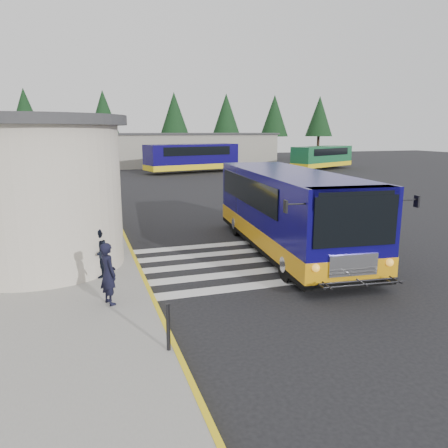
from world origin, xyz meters
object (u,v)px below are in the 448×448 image
object	(u,v)px
pedestrian_a	(108,274)
far_bus_b	(322,156)
pedestrian_b	(98,253)
transit_bus	(288,214)
bollard	(168,327)
far_bus_a	(192,157)

from	to	relation	value
pedestrian_a	far_bus_b	size ratio (longest dim) A/B	0.17
pedestrian_b	far_bus_b	size ratio (longest dim) A/B	0.16
transit_bus	bollard	distance (m)	8.76
pedestrian_a	pedestrian_b	bearing A→B (deg)	-17.70
transit_bus	far_bus_a	size ratio (longest dim) A/B	1.02
pedestrian_b	far_bus_b	xyz separation A→B (m)	(27.03, 32.68, 0.61)
pedestrian_b	bollard	size ratio (longest dim) A/B	1.51
transit_bus	pedestrian_b	xyz separation A→B (m)	(-6.96, -1.35, -0.54)
transit_bus	far_bus_a	bearing A→B (deg)	87.71
pedestrian_b	far_bus_a	size ratio (longest dim) A/B	0.14
pedestrian_b	bollard	world-z (taller)	pedestrian_b
pedestrian_b	far_bus_a	world-z (taller)	far_bus_a
pedestrian_b	bollard	distance (m)	5.25
bollard	transit_bus	bearing A→B (deg)	47.95
transit_bus	bollard	size ratio (longest dim) A/B	11.01
pedestrian_a	pedestrian_b	distance (m)	2.28
far_bus_b	bollard	bearing A→B (deg)	120.25
pedestrian_b	far_bus_a	bearing A→B (deg)	157.88
transit_bus	far_bus_b	distance (m)	37.21
pedestrian_b	bollard	bearing A→B (deg)	8.99
transit_bus	pedestrian_b	bearing A→B (deg)	-163.55
bollard	pedestrian_b	bearing A→B (deg)	102.34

